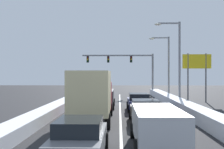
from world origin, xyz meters
The scene contains 14 objects.
ground_plane centered at (0.00, 14.90, 0.00)m, with size 120.00×120.00×0.00m, color #28282B.
lane_stripe_between_right_lane_and_center_lane centered at (0.00, 18.62, 0.00)m, with size 0.14×40.97×0.01m, color silver.
snow_bank_right_shoulder centered at (5.30, 18.62, 0.44)m, with size 1.25×40.97×0.87m, color white.
snow_bank_left_shoulder centered at (-5.30, 18.62, 0.36)m, with size 1.32×40.97×0.72m, color white.
suv_silver_right_lane_nearest centered at (1.54, 7.50, 1.02)m, with size 2.16×4.90×1.67m.
sedan_black_right_lane_second centered at (1.60, 13.60, 0.76)m, with size 2.00×4.50×1.51m.
sedan_navy_right_lane_third centered at (1.60, 19.66, 0.76)m, with size 2.00×4.50×1.51m.
sedan_gray_center_lane_nearest centered at (-1.56, 5.79, 0.76)m, with size 2.00×4.50×1.51m.
box_truck_center_lane_second centered at (-1.86, 13.84, 1.90)m, with size 2.53×7.20×3.36m.
suv_charcoal_center_lane_third centered at (-1.59, 21.75, 1.02)m, with size 2.16×4.90×1.67m.
traffic_light_gantry centered at (1.18, 37.24, 4.72)m, with size 10.60×0.47×6.20m.
street_lamp_right_mid centered at (5.73, 24.21, 5.07)m, with size 2.66×0.36×8.51m.
street_lamp_right_far centered at (5.92, 31.66, 4.79)m, with size 2.66×0.36×7.99m.
roadside_sign_right centered at (8.65, 27.18, 4.02)m, with size 3.20×0.16×5.50m.
Camera 1 is at (-0.10, -4.65, 3.16)m, focal length 45.17 mm.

